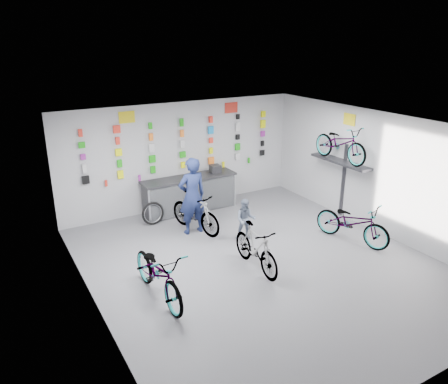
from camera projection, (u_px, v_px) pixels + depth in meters
floor at (261, 264)px, 9.49m from camera, size 8.00×8.00×0.00m
ceiling at (265, 128)px, 8.47m from camera, size 8.00×8.00×0.00m
wall_back at (182, 156)px, 12.24m from camera, size 7.00×0.00×7.00m
wall_front at (437, 294)px, 5.72m from camera, size 7.00×0.00×7.00m
wall_left at (92, 236)px, 7.34m from camera, size 0.00×8.00×8.00m
wall_right at (381, 174)px, 10.62m from camera, size 0.00×8.00×8.00m
counter at (190, 194)px, 12.21m from camera, size 2.70×0.66×1.00m
merch_wall at (182, 147)px, 12.09m from camera, size 5.57×0.08×1.56m
wall_bracket at (341, 165)px, 11.53m from camera, size 0.39×1.90×2.00m
sign_left at (127, 117)px, 11.11m from camera, size 0.42×0.02×0.30m
sign_right at (231, 108)px, 12.56m from camera, size 0.42×0.02×0.30m
sign_side at (349, 119)px, 11.20m from camera, size 0.02×0.40×0.30m
bike_left at (158, 273)px, 8.10m from camera, size 0.78×2.03×1.05m
bike_center at (256, 248)px, 9.13m from camera, size 0.53×1.67×1.00m
bike_right at (352, 222)px, 10.37m from camera, size 1.18×2.01×1.00m
bike_service at (195, 212)px, 10.93m from camera, size 0.94×1.78×1.03m
bike_wall at (341, 143)px, 11.30m from camera, size 0.63×1.80×0.95m
clerk at (192, 196)px, 10.69m from camera, size 0.72×0.48×1.95m
customer at (246, 219)px, 10.50m from camera, size 0.63×0.59×1.02m
spare_wheel at (153, 213)px, 11.39m from camera, size 0.62×0.17×0.62m
register at (215, 169)px, 12.40m from camera, size 0.31×0.33×0.22m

